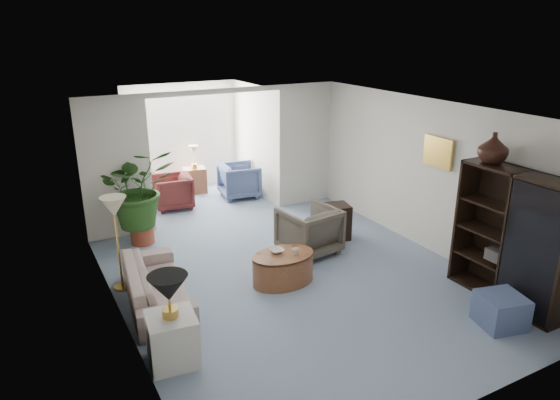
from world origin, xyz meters
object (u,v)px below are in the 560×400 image
floor_lamp (114,207)px  coffee_cup (296,252)px  cabinet_urn (493,148)px  ottoman (501,310)px  sofa (157,284)px  sunroom_table (195,180)px  table_lamp (168,288)px  wingback_chair (309,230)px  plant_pot (142,234)px  coffee_table (283,268)px  sunroom_chair_maroon (173,192)px  framed_picture (439,152)px  side_table_dark (334,222)px  entertainment_cabinet (513,238)px  sunroom_chair_blue (239,181)px  end_table (172,339)px  coffee_bowl (277,251)px

floor_lamp → coffee_cup: floor_lamp is taller
coffee_cup → cabinet_urn: 3.05m
ottoman → coffee_cup: bearing=127.7°
sofa → sunroom_table: sunroom_table is taller
table_lamp → sofa: bearing=81.6°
wingback_chair → ottoman: size_ratio=1.68×
sofa → table_lamp: 1.51m
plant_pot → cabinet_urn: bearing=-44.3°
coffee_table → sunroom_chair_maroon: bearing=96.5°
floor_lamp → ottoman: floor_lamp is taller
framed_picture → side_table_dark: 2.15m
framed_picture → plant_pot: 5.13m
table_lamp → coffee_cup: size_ratio=4.21×
wingback_chair → plant_pot: size_ratio=2.17×
coffee_table → side_table_dark: size_ratio=1.53×
coffee_table → side_table_dark: (1.57, 0.99, 0.09)m
entertainment_cabinet → sunroom_chair_maroon: size_ratio=2.40×
sunroom_table → ottoman: bearing=-77.5°
table_lamp → wingback_chair: bearing=31.3°
sunroom_chair_blue → wingback_chair: bearing=-176.0°
floor_lamp → sunroom_table: (2.43, 3.69, -0.97)m
coffee_cup → end_table: bearing=-156.1°
sofa → coffee_bowl: sofa is taller
sofa → floor_lamp: size_ratio=5.25×
wingback_chair → plant_pot: wingback_chair is taller
coffee_cup → plant_pot: (-1.60, 2.51, -0.34)m
entertainment_cabinet → plant_pot: size_ratio=4.57×
side_table_dark → coffee_cup: bearing=-142.4°
framed_picture → side_table_dark: framed_picture is taller
coffee_bowl → ottoman: (1.90, -2.40, -0.27)m
sunroom_chair_maroon → wingback_chair: bearing=29.8°
plant_pot → sunroom_chair_blue: (2.51, 1.48, 0.21)m
wingback_chair → sunroom_table: 3.98m
sofa → coffee_cup: 1.99m
cabinet_urn → plant_pot: bearing=135.7°
side_table_dark → cabinet_urn: size_ratio=1.49×
coffee_bowl → entertainment_cabinet: (2.49, -1.99, 0.44)m
coffee_table → sunroom_table: size_ratio=1.67×
side_table_dark → cabinet_urn: (0.87, -2.38, 1.73)m
sofa → cabinet_urn: 4.88m
end_table → sunroom_chair_blue: size_ratio=0.72×
coffee_cup → ottoman: (1.70, -2.20, -0.29)m
sofa → framed_picture: bearing=-89.9°
plant_pot → floor_lamp: bearing=-114.5°
table_lamp → plant_pot: (0.53, 3.45, -0.77)m
end_table → coffee_bowl: bearing=30.6°
ottoman → sunroom_chair_maroon: bearing=110.3°
framed_picture → side_table_dark: bearing=132.1°
coffee_bowl → cabinet_urn: cabinet_urn is taller
side_table_dark → ottoman: 3.31m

